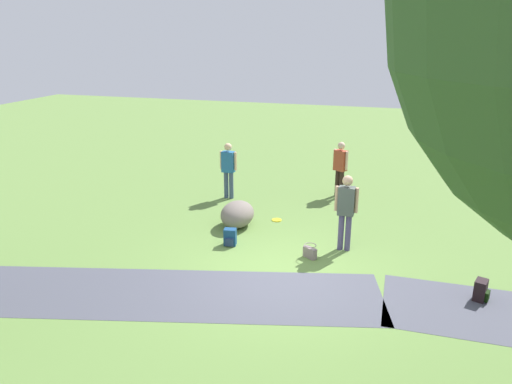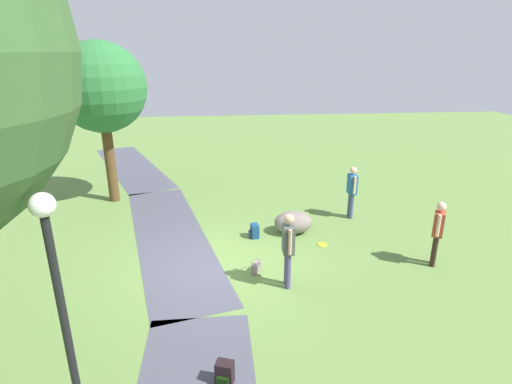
% 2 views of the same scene
% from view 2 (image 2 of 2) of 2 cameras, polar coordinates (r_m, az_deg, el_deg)
% --- Properties ---
extents(ground_plane, '(48.00, 48.00, 0.00)m').
position_cam_2_polar(ground_plane, '(10.18, -5.27, -10.43)').
color(ground_plane, olive).
extents(footpath_segment_mid, '(8.22, 3.75, 0.01)m').
position_cam_2_polar(footpath_segment_mid, '(11.93, -12.04, -6.04)').
color(footpath_segment_mid, '#484956').
rests_on(footpath_segment_mid, ground).
extents(footpath_segment_far, '(8.11, 4.86, 0.01)m').
position_cam_2_polar(footpath_segment_far, '(19.37, -17.21, 3.51)').
color(footpath_segment_far, '#484956').
rests_on(footpath_segment_far, ground).
extents(young_tree_near_path, '(2.93, 2.93, 5.38)m').
position_cam_2_polar(young_tree_near_path, '(14.36, -21.08, 13.54)').
color(young_tree_near_path, brown).
rests_on(young_tree_near_path, ground).
extents(lamp_post, '(0.28, 0.28, 3.64)m').
position_cam_2_polar(lamp_post, '(5.42, -25.86, -14.15)').
color(lamp_post, black).
rests_on(lamp_post, ground).
extents(lawn_boulder, '(0.84, 1.12, 0.65)m').
position_cam_2_polar(lawn_boulder, '(11.78, 5.29, -4.31)').
color(lawn_boulder, slate).
rests_on(lawn_boulder, ground).
extents(woman_with_handbag, '(0.52, 0.25, 1.76)m').
position_cam_2_polar(woman_with_handbag, '(8.91, 4.58, -7.51)').
color(woman_with_handbag, '#4D4372').
rests_on(woman_with_handbag, ground).
extents(man_near_boulder, '(0.46, 0.39, 1.67)m').
position_cam_2_polar(man_near_boulder, '(10.72, 24.33, -4.84)').
color(man_near_boulder, '#311F19').
rests_on(man_near_boulder, ground).
extents(passerby_on_path, '(0.52, 0.24, 1.67)m').
position_cam_2_polar(passerby_on_path, '(12.92, 13.42, 0.47)').
color(passerby_on_path, '#3C4C6E').
rests_on(passerby_on_path, ground).
extents(handbag_on_grass, '(0.38, 0.38, 0.31)m').
position_cam_2_polar(handbag_on_grass, '(9.83, 0.04, -10.57)').
color(handbag_on_grass, gray).
rests_on(handbag_on_grass, ground).
extents(backpack_by_boulder, '(0.31, 0.29, 0.40)m').
position_cam_2_polar(backpack_by_boulder, '(11.50, -0.24, -5.56)').
color(backpack_by_boulder, navy).
rests_on(backpack_by_boulder, ground).
extents(spare_backpack_on_lawn, '(0.32, 0.33, 0.40)m').
position_cam_2_polar(spare_backpack_on_lawn, '(7.06, -4.47, -24.23)').
color(spare_backpack_on_lawn, black).
rests_on(spare_backpack_on_lawn, ground).
extents(frisbee_on_grass, '(0.26, 0.26, 0.02)m').
position_cam_2_polar(frisbee_on_grass, '(11.30, 9.38, -7.36)').
color(frisbee_on_grass, gold).
rests_on(frisbee_on_grass, ground).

